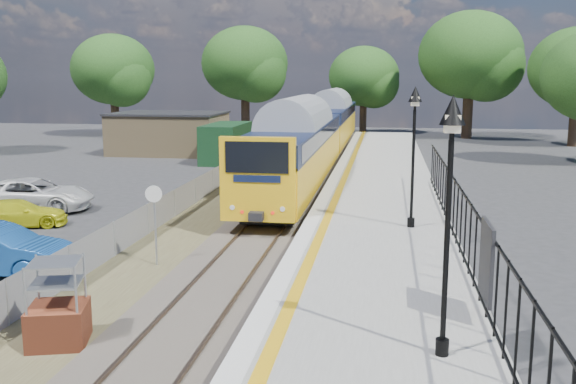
% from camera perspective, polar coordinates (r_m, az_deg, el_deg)
% --- Properties ---
extents(ground, '(120.00, 120.00, 0.00)m').
position_cam_1_polar(ground, '(16.71, -7.27, -10.16)').
color(ground, '#2D2D30').
rests_on(ground, ground).
extents(track_bed, '(5.90, 80.00, 0.29)m').
position_cam_1_polar(track_bed, '(25.83, -2.41, -2.55)').
color(track_bed, '#473F38').
rests_on(track_bed, ground).
extents(platform, '(5.00, 70.00, 0.90)m').
position_cam_1_polar(platform, '(23.65, 7.98, -2.95)').
color(platform, gray).
rests_on(platform, ground).
extents(platform_edge, '(0.90, 70.00, 0.01)m').
position_cam_1_polar(platform_edge, '(23.66, 3.01, -1.73)').
color(platform_edge, silver).
rests_on(platform_edge, platform).
extents(victorian_lamp_south, '(0.44, 0.44, 4.60)m').
position_cam_1_polar(victorian_lamp_south, '(11.19, 14.23, 2.22)').
color(victorian_lamp_south, black).
rests_on(victorian_lamp_south, platform).
extents(victorian_lamp_north, '(0.44, 0.44, 4.60)m').
position_cam_1_polar(victorian_lamp_north, '(21.11, 11.16, 5.96)').
color(victorian_lamp_north, black).
rests_on(victorian_lamp_north, platform).
extents(palisade_fence, '(0.12, 26.00, 2.00)m').
position_cam_1_polar(palisade_fence, '(17.85, 15.38, -2.97)').
color(palisade_fence, black).
rests_on(palisade_fence, platform).
extents(wire_fence, '(0.06, 52.00, 1.20)m').
position_cam_1_polar(wire_fence, '(28.85, -8.81, -0.28)').
color(wire_fence, '#999EA3').
rests_on(wire_fence, ground).
extents(outbuilding, '(10.80, 10.10, 3.12)m').
position_cam_1_polar(outbuilding, '(48.91, -9.62, 5.06)').
color(outbuilding, '#9D8358').
rests_on(outbuilding, ground).
extents(tree_line, '(56.80, 43.80, 11.88)m').
position_cam_1_polar(tree_line, '(57.12, 5.79, 10.97)').
color(tree_line, '#332319').
rests_on(tree_line, ground).
extents(train, '(2.82, 40.83, 3.51)m').
position_cam_1_polar(train, '(42.51, 2.74, 5.54)').
color(train, gold).
rests_on(train, ground).
extents(brick_plinth, '(1.48, 1.48, 1.94)m').
position_cam_1_polar(brick_plinth, '(14.92, -19.81, -9.45)').
color(brick_plinth, brown).
rests_on(brick_plinth, ground).
extents(speed_sign, '(0.51, 0.13, 2.56)m').
position_cam_1_polar(speed_sign, '(19.94, -11.77, -1.81)').
color(speed_sign, '#999EA3').
rests_on(speed_sign, ground).
extents(car_yellow, '(3.96, 2.73, 1.06)m').
position_cam_1_polar(car_yellow, '(27.17, -22.87, -1.77)').
color(car_yellow, yellow).
rests_on(car_yellow, ground).
extents(car_white, '(5.39, 3.02, 1.42)m').
position_cam_1_polar(car_white, '(30.11, -21.72, -0.24)').
color(car_white, silver).
rests_on(car_white, ground).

